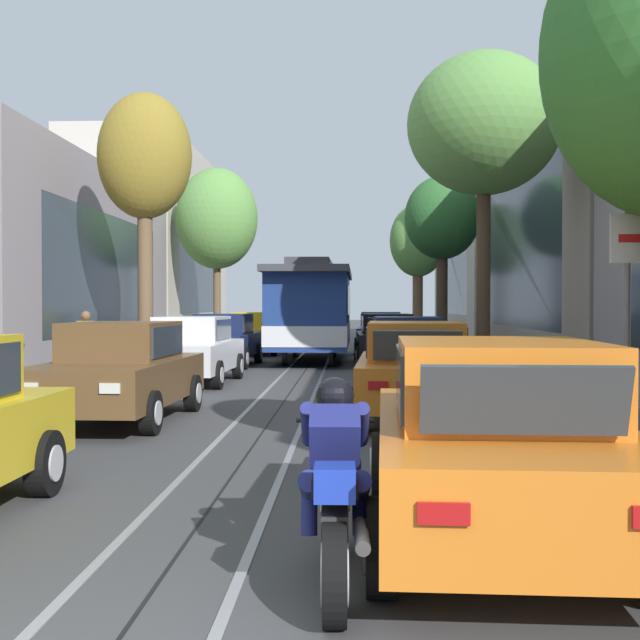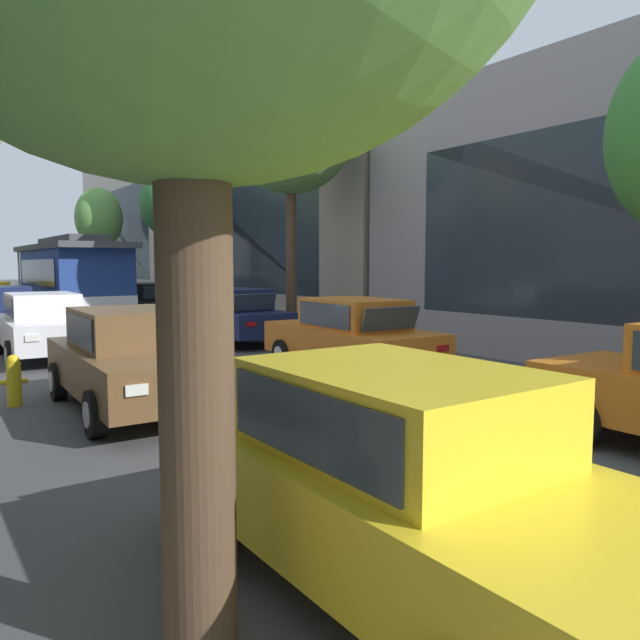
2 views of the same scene
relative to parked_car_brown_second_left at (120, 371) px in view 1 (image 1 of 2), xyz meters
name	(u,v)px [view 1 (image 1 of 2)]	position (x,y,z in m)	size (l,w,h in m)	color
ground_plane	(305,371)	(2.39, 10.30, -0.80)	(160.00, 160.00, 0.00)	#424244
trolley_track_rails	(310,363)	(2.39, 13.33, -0.79)	(1.14, 58.34, 0.01)	gray
building_facade_left	(62,246)	(-6.60, 16.24, 3.15)	(5.91, 50.04, 9.64)	beige
building_facade_right	(589,238)	(11.56, 14.82, 3.28)	(5.88, 50.04, 9.37)	gray
parked_car_brown_second_left	(120,371)	(0.00, 0.00, 0.00)	(2.10, 4.41, 1.58)	brown
parked_car_white_mid_left	(192,350)	(-0.09, 6.43, 0.00)	(2.10, 4.41, 1.58)	silver
parked_car_navy_fourth_left	(223,340)	(-0.21, 12.11, 0.00)	(2.14, 4.42, 1.58)	#19234C
parked_car_yellow_fifth_left	(254,333)	(-0.01, 18.37, 0.00)	(2.04, 4.38, 1.58)	gold
parked_car_orange_near_right	(496,440)	(4.81, -6.61, 0.00)	(2.11, 4.41, 1.58)	orange
parked_car_orange_second_right	(415,370)	(4.71, 0.39, 0.00)	(2.14, 4.42, 1.58)	orange
parked_car_navy_mid_right	(407,350)	(4.99, 6.34, 0.00)	(2.02, 4.37, 1.58)	#19234C
parked_car_black_fourth_right	(387,339)	(4.80, 12.99, 0.00)	(2.05, 4.38, 1.58)	black
parked_car_blue_fifth_right	(381,332)	(4.85, 19.49, 0.00)	(2.12, 4.41, 1.58)	#233D93
street_tree_kerb_left_second	(145,161)	(-1.75, 8.69, 4.85)	(2.48, 2.14, 7.44)	brown
street_tree_kerb_left_mid	(217,219)	(-2.07, 22.48, 4.74)	(3.50, 3.56, 7.73)	brown
street_tree_kerb_right_second	(484,126)	(6.66, 5.80, 5.09)	(3.45, 3.59, 7.52)	#4C3826
street_tree_kerb_right_mid	(442,220)	(6.81, 15.71, 3.97)	(2.58, 2.41, 6.29)	#4C3826
street_tree_kerb_right_fourth	(418,243)	(6.89, 27.10, 4.03)	(2.70, 2.43, 6.71)	brown
cable_car_trolley	(312,311)	(2.39, 14.29, 0.86)	(2.65, 9.15, 3.28)	navy
motorcycle_with_rider	(335,488)	(3.57, -7.66, -0.15)	(0.56, 1.99, 1.37)	black
pedestrian_on_left_pavement	(86,343)	(-2.48, 6.01, 0.17)	(0.55, 0.32, 1.72)	slate
fire_hydrant	(54,387)	(-1.51, 1.24, -0.38)	(0.40, 0.22, 0.84)	gold
street_sign_post	(627,317)	(6.39, -4.85, 0.94)	(0.36, 0.08, 2.81)	slate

